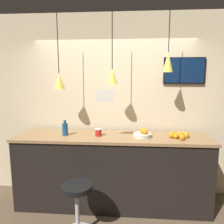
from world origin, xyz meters
name	(u,v)px	position (x,y,z in m)	size (l,w,h in m)	color
back_wall	(114,106)	(0.00, 1.01, 1.45)	(8.00, 0.06, 2.90)	beige
service_counter	(112,171)	(0.00, 0.57, 0.54)	(2.83, 0.67, 1.08)	black
bar_stool	(77,202)	(-0.37, -0.13, 0.44)	(0.43, 0.43, 0.66)	#B7B7BC
fruit_bowl	(143,134)	(0.44, 0.54, 1.12)	(0.26, 0.26, 0.13)	beige
orange_pile	(178,135)	(0.94, 0.54, 1.12)	(0.29, 0.26, 0.09)	orange
juice_bottle	(65,129)	(-0.68, 0.54, 1.17)	(0.08, 0.08, 0.23)	navy
spread_jar	(98,132)	(-0.20, 0.54, 1.13)	(0.10, 0.10, 0.11)	red
pendant_lamp_left	(59,81)	(-0.77, 0.60, 1.87)	(0.16, 0.16, 1.05)	black
pendant_lamp_middle	(112,76)	(0.00, 0.60, 1.93)	(0.16, 0.16, 0.98)	black
pendant_lamp_right	(168,62)	(0.77, 0.60, 2.13)	(0.14, 0.14, 0.81)	black
mounted_tv	(184,71)	(1.07, 0.96, 2.02)	(0.62, 0.04, 0.40)	black
hanging_menu_board	(105,96)	(-0.07, 0.31, 1.68)	(0.24, 0.01, 0.17)	silver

